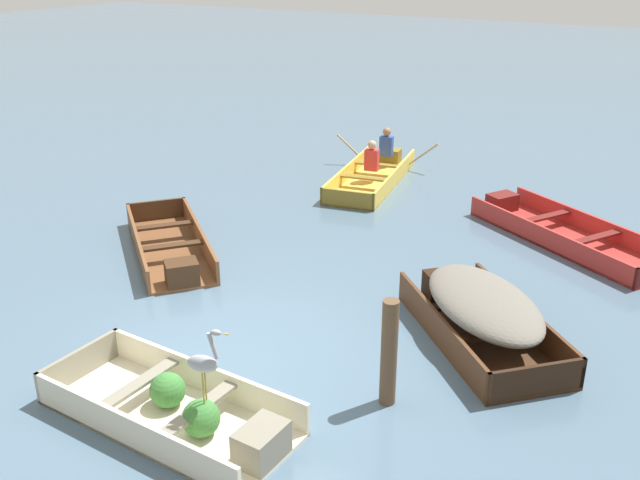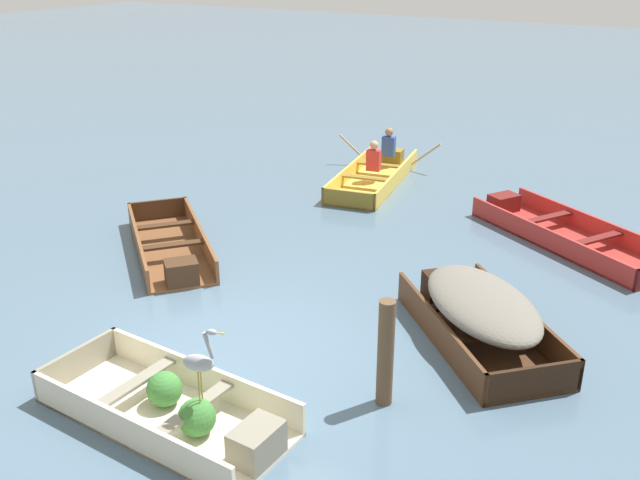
{
  "view_description": "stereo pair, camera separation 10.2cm",
  "coord_description": "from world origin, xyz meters",
  "px_view_note": "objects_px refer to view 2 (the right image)",
  "views": [
    {
      "loc": [
        4.57,
        -6.09,
        4.68
      ],
      "look_at": [
        -0.45,
        2.88,
        0.35
      ],
      "focal_mm": 40.0,
      "sensor_mm": 36.0,
      "label": 1
    },
    {
      "loc": [
        4.66,
        -6.04,
        4.68
      ],
      "look_at": [
        -0.45,
        2.88,
        0.35
      ],
      "focal_mm": 40.0,
      "sensor_mm": 36.0,
      "label": 2
    }
  ],
  "objects_px": {
    "skiff_dark_varnish_near_moored": "(480,309)",
    "mooring_post": "(386,353)",
    "skiff_wooden_brown_mid_moored": "(171,247)",
    "rowboat_yellow_with_crew": "(376,172)",
    "heron_on_dinghy": "(200,361)",
    "dinghy_cream_foreground": "(177,410)",
    "skiff_red_far_moored": "(563,233)"
  },
  "relations": [
    {
      "from": "dinghy_cream_foreground",
      "to": "rowboat_yellow_with_crew",
      "type": "height_order",
      "value": "rowboat_yellow_with_crew"
    },
    {
      "from": "skiff_dark_varnish_near_moored",
      "to": "heron_on_dinghy",
      "type": "xyz_separation_m",
      "value": [
        -1.8,
        -3.26,
        0.47
      ]
    },
    {
      "from": "skiff_wooden_brown_mid_moored",
      "to": "skiff_red_far_moored",
      "type": "distance_m",
      "value": 6.54
    },
    {
      "from": "skiff_dark_varnish_near_moored",
      "to": "heron_on_dinghy",
      "type": "bearing_deg",
      "value": -118.87
    },
    {
      "from": "skiff_red_far_moored",
      "to": "rowboat_yellow_with_crew",
      "type": "relative_size",
      "value": 1.07
    },
    {
      "from": "heron_on_dinghy",
      "to": "mooring_post",
      "type": "height_order",
      "value": "heron_on_dinghy"
    },
    {
      "from": "dinghy_cream_foreground",
      "to": "skiff_dark_varnish_near_moored",
      "type": "height_order",
      "value": "skiff_dark_varnish_near_moored"
    },
    {
      "from": "skiff_dark_varnish_near_moored",
      "to": "rowboat_yellow_with_crew",
      "type": "relative_size",
      "value": 0.8
    },
    {
      "from": "skiff_dark_varnish_near_moored",
      "to": "heron_on_dinghy",
      "type": "distance_m",
      "value": 3.75
    },
    {
      "from": "skiff_wooden_brown_mid_moored",
      "to": "rowboat_yellow_with_crew",
      "type": "xyz_separation_m",
      "value": [
        1.18,
        5.15,
        0.04
      ]
    },
    {
      "from": "heron_on_dinghy",
      "to": "mooring_post",
      "type": "distance_m",
      "value": 1.98
    },
    {
      "from": "skiff_red_far_moored",
      "to": "mooring_post",
      "type": "relative_size",
      "value": 2.94
    },
    {
      "from": "rowboat_yellow_with_crew",
      "to": "mooring_post",
      "type": "distance_m",
      "value": 7.89
    },
    {
      "from": "dinghy_cream_foreground",
      "to": "skiff_wooden_brown_mid_moored",
      "type": "height_order",
      "value": "dinghy_cream_foreground"
    },
    {
      "from": "dinghy_cream_foreground",
      "to": "heron_on_dinghy",
      "type": "xyz_separation_m",
      "value": [
        0.39,
        -0.03,
        0.74
      ]
    },
    {
      "from": "skiff_dark_varnish_near_moored",
      "to": "dinghy_cream_foreground",
      "type": "bearing_deg",
      "value": -124.11
    },
    {
      "from": "skiff_red_far_moored",
      "to": "mooring_post",
      "type": "xyz_separation_m",
      "value": [
        -0.66,
        -5.71,
        0.51
      ]
    },
    {
      "from": "skiff_wooden_brown_mid_moored",
      "to": "heron_on_dinghy",
      "type": "relative_size",
      "value": 3.48
    },
    {
      "from": "heron_on_dinghy",
      "to": "skiff_wooden_brown_mid_moored",
      "type": "bearing_deg",
      "value": 134.82
    },
    {
      "from": "skiff_dark_varnish_near_moored",
      "to": "mooring_post",
      "type": "relative_size",
      "value": 2.19
    },
    {
      "from": "skiff_dark_varnish_near_moored",
      "to": "mooring_post",
      "type": "bearing_deg",
      "value": -104.16
    },
    {
      "from": "dinghy_cream_foreground",
      "to": "skiff_red_far_moored",
      "type": "distance_m",
      "value": 7.5
    },
    {
      "from": "skiff_red_far_moored",
      "to": "rowboat_yellow_with_crew",
      "type": "xyz_separation_m",
      "value": [
        -4.15,
        1.35,
        0.07
      ]
    },
    {
      "from": "rowboat_yellow_with_crew",
      "to": "heron_on_dinghy",
      "type": "height_order",
      "value": "heron_on_dinghy"
    },
    {
      "from": "skiff_wooden_brown_mid_moored",
      "to": "skiff_red_far_moored",
      "type": "relative_size",
      "value": 0.8
    },
    {
      "from": "rowboat_yellow_with_crew",
      "to": "heron_on_dinghy",
      "type": "xyz_separation_m",
      "value": [
        2.15,
        -8.5,
        0.72
      ]
    },
    {
      "from": "dinghy_cream_foreground",
      "to": "heron_on_dinghy",
      "type": "bearing_deg",
      "value": -4.68
    },
    {
      "from": "skiff_dark_varnish_near_moored",
      "to": "skiff_wooden_brown_mid_moored",
      "type": "xyz_separation_m",
      "value": [
        -5.13,
        0.09,
        -0.29
      ]
    },
    {
      "from": "dinghy_cream_foreground",
      "to": "mooring_post",
      "type": "bearing_deg",
      "value": 39.09
    },
    {
      "from": "skiff_red_far_moored",
      "to": "mooring_post",
      "type": "height_order",
      "value": "mooring_post"
    },
    {
      "from": "skiff_wooden_brown_mid_moored",
      "to": "heron_on_dinghy",
      "type": "height_order",
      "value": "heron_on_dinghy"
    },
    {
      "from": "dinghy_cream_foreground",
      "to": "mooring_post",
      "type": "distance_m",
      "value": 2.27
    }
  ]
}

